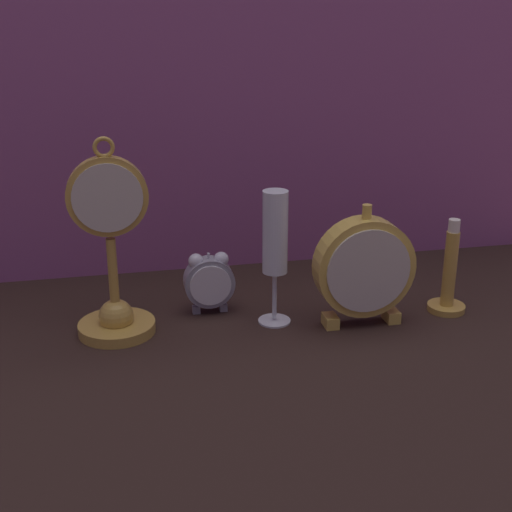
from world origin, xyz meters
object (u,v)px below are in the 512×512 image
mantel_clock_silver (364,268)px  alarm_clock_twin_bell (209,280)px  champagne_flute (275,242)px  pocket_watch_on_stand (113,269)px  brass_candlestick (449,281)px

mantel_clock_silver → alarm_clock_twin_bell: bearing=157.5°
alarm_clock_twin_bell → champagne_flute: size_ratio=0.48×
alarm_clock_twin_bell → mantel_clock_silver: mantel_clock_silver is taller
pocket_watch_on_stand → alarm_clock_twin_bell: size_ratio=2.95×
mantel_clock_silver → champagne_flute: size_ratio=0.91×
pocket_watch_on_stand → champagne_flute: size_ratio=1.41×
alarm_clock_twin_bell → brass_candlestick: 0.38m
champagne_flute → pocket_watch_on_stand: bearing=176.9°
pocket_watch_on_stand → champagne_flute: (0.24, -0.01, 0.03)m
pocket_watch_on_stand → champagne_flute: bearing=-3.1°
champagne_flute → mantel_clock_silver: bearing=-15.3°
mantel_clock_silver → brass_candlestick: mantel_clock_silver is taller
alarm_clock_twin_bell → mantel_clock_silver: (0.22, -0.09, 0.04)m
alarm_clock_twin_bell → champagne_flute: bearing=-31.3°
alarm_clock_twin_bell → champagne_flute: (0.09, -0.06, 0.07)m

